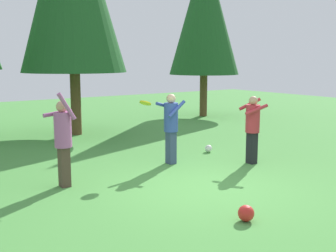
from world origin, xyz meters
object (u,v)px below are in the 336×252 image
(person_thrower, at_px, (63,136))
(ball_red, at_px, (246,213))
(frisbee, at_px, (145,103))
(tree_far_right, at_px, (205,12))
(ball_white, at_px, (209,149))
(person_catcher, at_px, (171,123))
(person_bystander, at_px, (253,124))

(person_thrower, distance_m, ball_red, 3.88)
(frisbee, distance_m, tree_far_right, 9.97)
(ball_white, xyz_separation_m, tree_far_right, (4.66, 5.84, 4.47))
(person_catcher, bearing_deg, ball_white, -172.45)
(person_bystander, height_order, tree_far_right, tree_far_right)
(person_bystander, xyz_separation_m, tree_far_right, (4.61, 7.40, 3.59))
(frisbee, xyz_separation_m, ball_red, (-0.38, -3.58, -1.42))
(person_thrower, relative_size, ball_red, 7.34)
(frisbee, bearing_deg, person_bystander, -22.71)
(ball_white, height_order, tree_far_right, tree_far_right)
(ball_red, distance_m, tree_far_right, 13.19)
(person_thrower, relative_size, person_catcher, 1.12)
(person_catcher, xyz_separation_m, ball_red, (-1.17, -3.69, -0.88))
(person_catcher, height_order, ball_red, person_catcher)
(ball_white, bearing_deg, person_bystander, -88.17)
(ball_red, bearing_deg, tree_far_right, 53.35)
(person_catcher, xyz_separation_m, ball_white, (1.58, 0.44, -0.91))
(frisbee, bearing_deg, person_thrower, -174.60)
(person_catcher, distance_m, tree_far_right, 9.54)
(person_catcher, relative_size, person_bystander, 1.03)
(person_bystander, xyz_separation_m, frisbee, (-2.42, 1.01, 0.57))
(person_thrower, relative_size, person_bystander, 1.16)
(person_thrower, distance_m, person_catcher, 2.85)
(person_bystander, distance_m, ball_red, 3.90)
(frisbee, relative_size, ball_white, 1.77)
(person_thrower, xyz_separation_m, ball_red, (1.66, -3.39, -0.90))
(person_catcher, distance_m, frisbee, 0.96)
(person_catcher, height_order, ball_white, person_catcher)
(frisbee, height_order, ball_white, frisbee)
(person_thrower, xyz_separation_m, person_bystander, (4.46, -0.82, -0.05))
(person_catcher, relative_size, ball_red, 6.56)
(person_catcher, relative_size, frisbee, 4.80)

